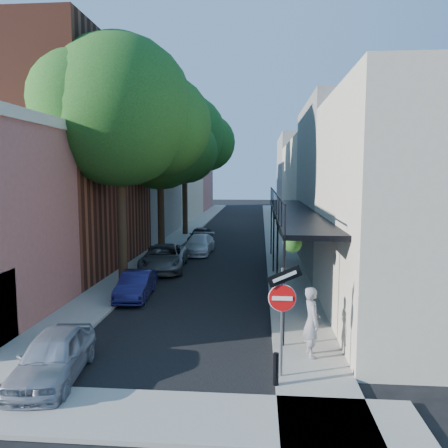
% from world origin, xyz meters
% --- Properties ---
extents(ground, '(160.00, 160.00, 0.00)m').
position_xyz_m(ground, '(0.00, 0.00, 0.00)').
color(ground, black).
rests_on(ground, ground).
extents(road_surface, '(6.00, 64.00, 0.01)m').
position_xyz_m(road_surface, '(0.00, 30.00, 0.01)').
color(road_surface, black).
rests_on(road_surface, ground).
extents(sidewalk_left, '(2.00, 64.00, 0.12)m').
position_xyz_m(sidewalk_left, '(-4.00, 30.00, 0.06)').
color(sidewalk_left, gray).
rests_on(sidewalk_left, ground).
extents(sidewalk_right, '(2.00, 64.00, 0.12)m').
position_xyz_m(sidewalk_right, '(4.00, 30.00, 0.06)').
color(sidewalk_right, gray).
rests_on(sidewalk_right, ground).
extents(sidewalk_cross, '(12.00, 2.00, 0.12)m').
position_xyz_m(sidewalk_cross, '(0.00, -1.00, 0.06)').
color(sidewalk_cross, gray).
rests_on(sidewalk_cross, ground).
extents(buildings_left, '(10.10, 59.10, 12.00)m').
position_xyz_m(buildings_left, '(-9.30, 28.76, 4.94)').
color(buildings_left, '#B2685B').
rests_on(buildings_left, ground).
extents(buildings_right, '(9.80, 55.00, 10.00)m').
position_xyz_m(buildings_right, '(8.99, 29.49, 4.42)').
color(buildings_right, '#BCAF9B').
rests_on(buildings_right, ground).
extents(sign_post, '(0.89, 0.17, 2.99)m').
position_xyz_m(sign_post, '(3.16, 0.97, 2.04)').
color(sign_post, '#595B60').
rests_on(sign_post, ground).
extents(bollard, '(0.14, 0.14, 0.80)m').
position_xyz_m(bollard, '(3.00, 0.50, 0.52)').
color(bollard, black).
rests_on(bollard, sidewalk_right).
extents(oak_near, '(7.48, 6.80, 11.42)m').
position_xyz_m(oak_near, '(-3.37, 10.26, 7.88)').
color(oak_near, black).
rests_on(oak_near, ground).
extents(oak_mid, '(6.60, 6.00, 10.20)m').
position_xyz_m(oak_mid, '(-3.42, 18.23, 7.06)').
color(oak_mid, black).
rests_on(oak_mid, ground).
extents(oak_far, '(7.70, 7.00, 11.90)m').
position_xyz_m(oak_far, '(-3.35, 27.27, 8.26)').
color(oak_far, black).
rests_on(oak_far, ground).
extents(parked_car_a, '(1.87, 3.75, 1.23)m').
position_xyz_m(parked_car_a, '(-2.60, 0.57, 0.61)').
color(parked_car_a, '#8D919C').
rests_on(parked_car_a, ground).
extents(parked_car_b, '(1.40, 3.50, 1.13)m').
position_xyz_m(parked_car_b, '(-2.58, 7.92, 0.57)').
color(parked_car_b, '#161544').
rests_on(parked_car_b, ground).
extents(parked_car_c, '(2.72, 5.12, 1.37)m').
position_xyz_m(parked_car_c, '(-2.60, 13.36, 0.68)').
color(parked_car_c, '#56595D').
rests_on(parked_car_c, ground).
extents(parked_car_d, '(1.91, 4.29, 1.22)m').
position_xyz_m(parked_car_d, '(-1.40, 18.44, 0.61)').
color(parked_car_d, silver).
rests_on(parked_car_d, ground).
extents(parked_car_e, '(1.71, 3.68, 1.22)m').
position_xyz_m(parked_car_e, '(-1.89, 22.64, 0.61)').
color(parked_car_e, black).
rests_on(parked_car_e, ground).
extents(pedestrian, '(0.58, 0.79, 1.97)m').
position_xyz_m(pedestrian, '(4.04, 2.29, 1.11)').
color(pedestrian, gray).
rests_on(pedestrian, sidewalk_right).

